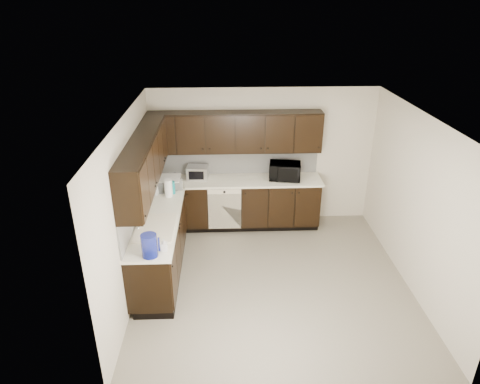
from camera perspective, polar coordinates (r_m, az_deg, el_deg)
name	(u,v)px	position (r m, az deg, el deg)	size (l,w,h in m)	color
floor	(272,280)	(6.62, 4.29, -11.62)	(4.00, 4.00, 0.00)	gray
ceiling	(278,119)	(5.52, 5.12, 9.73)	(4.00, 4.00, 0.00)	white
wall_back	(262,157)	(7.79, 2.99, 4.73)	(4.00, 0.02, 2.50)	beige
wall_left	(130,209)	(6.07, -14.45, -2.21)	(0.02, 4.00, 2.50)	beige
wall_right	(416,204)	(6.51, 22.44, -1.47)	(0.02, 4.00, 2.50)	beige
wall_front	(298,300)	(4.30, 7.79, -14.06)	(4.00, 0.02, 2.50)	beige
lower_cabinets	(207,222)	(7.30, -4.44, -3.99)	(3.00, 2.80, 0.90)	black
countertop	(206,195)	(7.07, -4.60, -0.41)	(3.03, 2.83, 0.04)	white
backsplash	(193,176)	(7.17, -6.29, 2.17)	(3.00, 2.80, 0.48)	silver
upper_cabinets	(198,144)	(6.85, -5.60, 6.37)	(3.00, 2.80, 0.70)	black
dishwasher	(225,207)	(7.50, -2.07, -1.96)	(0.58, 0.04, 0.78)	#F1E5C5
sink	(155,232)	(6.17, -11.21, -5.29)	(0.54, 0.82, 0.42)	#F1E5C5
microwave	(285,171)	(7.60, 5.99, 2.78)	(0.54, 0.37, 0.30)	black
soap_bottle_a	(164,245)	(5.58, -10.09, -6.96)	(0.08, 0.08, 0.17)	gray
soap_bottle_b	(155,188)	(7.09, -11.22, 0.54)	(0.10, 0.10, 0.26)	gray
toaster_oven	(198,172)	(7.63, -5.68, 2.62)	(0.37, 0.27, 0.23)	silver
storage_bin	(165,183)	(7.31, -9.92, 1.14)	(0.49, 0.36, 0.19)	silver
blue_pitcher	(149,246)	(5.48, -12.00, -7.00)	(0.20, 0.20, 0.30)	navy
teal_tumbler	(172,188)	(7.11, -9.03, 0.59)	(0.09, 0.09, 0.21)	#0D8E98
paper_towel_roll	(168,188)	(7.00, -9.53, 0.52)	(0.13, 0.13, 0.29)	white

